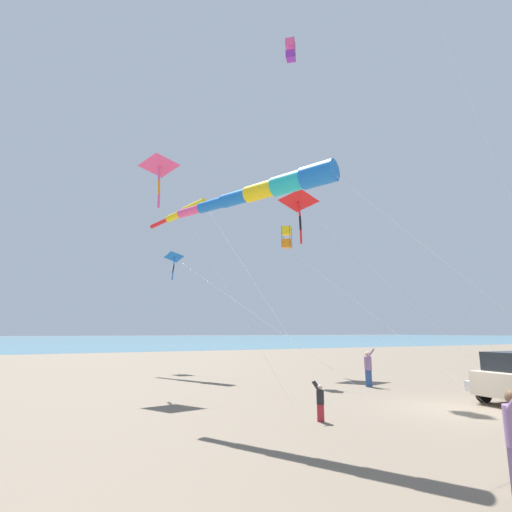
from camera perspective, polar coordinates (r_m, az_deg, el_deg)
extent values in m
plane|color=#756654|center=(16.02, 27.19, -18.96)|extent=(600.00, 600.00, 0.00)
cube|color=teal|center=(175.21, -22.33, -10.92)|extent=(240.00, 600.00, 0.01)
cylinder|color=black|center=(17.78, 29.88, -16.72)|extent=(0.25, 0.67, 0.66)
cube|color=white|center=(20.91, 28.77, -16.14)|extent=(0.60, 0.40, 0.36)
cube|color=white|center=(20.89, 28.71, -15.57)|extent=(0.62, 0.42, 0.06)
cube|color=#335199|center=(20.64, 15.88, -16.55)|extent=(0.31, 0.32, 0.77)
cylinder|color=#8E6B9E|center=(20.58, 15.78, -14.62)|extent=(0.49, 0.49, 0.63)
sphere|color=tan|center=(20.55, 15.71, -13.41)|extent=(0.24, 0.24, 0.24)
cylinder|color=#8E6B9E|center=(20.70, 16.16, -13.25)|extent=(0.33, 0.34, 0.48)
cylinder|color=#8E6B9E|center=(20.39, 16.14, -13.30)|extent=(0.33, 0.34, 0.48)
cube|color=#B72833|center=(12.64, 9.27, -21.34)|extent=(0.21, 0.19, 0.49)
cylinder|color=#232328|center=(12.56, 9.20, -19.35)|extent=(0.31, 0.31, 0.40)
sphere|color=beige|center=(12.52, 9.16, -18.10)|extent=(0.15, 0.15, 0.15)
cylinder|color=#232328|center=(12.45, 8.57, -18.04)|extent=(0.23, 0.20, 0.30)
cylinder|color=#232328|center=(12.64, 8.83, -17.92)|extent=(0.23, 0.20, 0.30)
pyramid|color=blue|center=(30.09, -11.62, -0.06)|extent=(1.37, 1.38, 0.61)
cylinder|color=black|center=(30.04, -11.67, -0.16)|extent=(0.66, 0.62, 0.71)
cylinder|color=blue|center=(29.97, -11.68, -0.78)|extent=(0.12, 0.11, 0.56)
cylinder|color=black|center=(29.88, -11.78, -1.83)|extent=(0.15, 0.18, 0.56)
cylinder|color=blue|center=(29.80, -11.91, -2.87)|extent=(0.12, 0.13, 0.56)
cylinder|color=white|center=(23.37, -1.66, -7.36)|extent=(14.79, 4.83, 8.00)
cylinder|color=white|center=(16.82, 30.33, 13.68)|extent=(1.56, 5.65, 18.27)
cube|color=yellow|center=(23.07, 4.42, 3.63)|extent=(0.68, 0.68, 0.48)
cube|color=orange|center=(22.89, 4.45, 1.78)|extent=(0.68, 0.68, 0.48)
cylinder|color=black|center=(22.80, 3.71, 2.80)|extent=(0.02, 0.02, 1.24)
cylinder|color=black|center=(22.70, 4.88, 2.88)|extent=(0.02, 0.02, 1.24)
cylinder|color=black|center=(23.25, 4.00, 2.54)|extent=(0.02, 0.02, 1.24)
cylinder|color=black|center=(23.15, 5.15, 2.61)|extent=(0.02, 0.02, 1.24)
cylinder|color=white|center=(19.26, 15.24, -7.23)|extent=(9.50, 2.61, 7.33)
cylinder|color=blue|center=(11.59, 8.98, 11.50)|extent=(1.22, 1.07, 0.69)
cylinder|color=#1EB7C6|center=(12.01, 4.63, 10.39)|extent=(1.18, 1.01, 0.62)
cylinder|color=yellow|center=(12.49, 0.61, 9.30)|extent=(1.14, 0.94, 0.55)
cylinder|color=blue|center=(13.04, -3.06, 8.26)|extent=(1.10, 0.88, 0.48)
cylinder|color=blue|center=(13.64, -6.41, 7.27)|extent=(1.07, 0.81, 0.41)
cylinder|color=#EF4C93|center=(14.28, -9.45, 6.35)|extent=(1.03, 0.75, 0.33)
cylinder|color=white|center=(13.41, 31.21, -5.73)|extent=(2.06, 9.53, 6.81)
cylinder|color=yellow|center=(27.85, -8.74, 6.98)|extent=(1.97, 1.47, 0.92)
cylinder|color=yellow|center=(29.00, -11.31, 5.76)|extent=(1.86, 1.30, 0.75)
cylinder|color=red|center=(30.20, -13.67, 4.62)|extent=(1.75, 1.13, 0.57)
cylinder|color=white|center=(20.36, -1.06, -2.55)|extent=(12.66, 0.73, 11.03)
pyramid|color=red|center=(28.99, 6.08, 7.94)|extent=(1.99, 2.51, 1.07)
cylinder|color=black|center=(28.88, 6.12, 7.80)|extent=(1.49, 0.59, 1.21)
cylinder|color=red|center=(28.71, 6.22, 6.66)|extent=(0.18, 0.26, 1.00)
cylinder|color=black|center=(28.48, 6.38, 4.74)|extent=(0.25, 0.27, 1.00)
cylinder|color=red|center=(28.34, 6.48, 2.76)|extent=(0.32, 0.31, 1.01)
cylinder|color=white|center=(23.36, 16.93, -2.31)|extent=(12.45, 2.28, 11.71)
cube|color=#EF4C93|center=(30.68, 4.97, 28.06)|extent=(0.81, 0.81, 0.58)
cube|color=purple|center=(30.10, 5.00, 26.69)|extent=(0.81, 0.81, 0.58)
cylinder|color=black|center=(30.19, 4.29, 27.66)|extent=(0.02, 0.02, 1.50)
cylinder|color=black|center=(30.14, 5.51, 27.77)|extent=(0.02, 0.02, 1.50)
cylinder|color=black|center=(30.64, 4.47, 27.00)|extent=(0.02, 0.02, 1.50)
cylinder|color=black|center=(30.59, 5.67, 27.10)|extent=(0.02, 0.02, 1.50)
cylinder|color=white|center=(23.12, 17.51, 9.21)|extent=(9.52, 5.44, 20.61)
pyramid|color=#EF4C93|center=(22.46, -13.68, 12.56)|extent=(1.65, 1.93, 0.79)
cylinder|color=black|center=(22.38, -13.72, 12.42)|extent=(1.10, 0.59, 0.88)
cylinder|color=#EF4C93|center=(22.21, -13.75, 11.35)|extent=(0.17, 0.18, 0.75)
cylinder|color=orange|center=(21.94, -13.76, 9.54)|extent=(0.12, 0.16, 0.75)
cylinder|color=#EF4C93|center=(21.69, -13.80, 7.69)|extent=(0.15, 0.13, 0.75)
cylinder|color=white|center=(17.38, -6.41, -0.68)|extent=(8.15, 3.26, 11.24)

